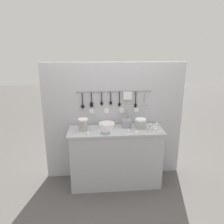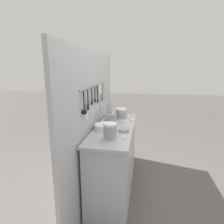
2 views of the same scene
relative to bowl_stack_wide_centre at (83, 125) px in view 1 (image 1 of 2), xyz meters
name	(u,v)px [view 1 (image 1 of 2)]	position (x,y,z in m)	size (l,w,h in m)	color
ground_plane	(116,182)	(0.48, 0.03, -1.00)	(20.00, 20.00, 0.00)	#514F4C
counter	(116,157)	(0.48, 0.03, -0.55)	(1.41, 0.49, 0.90)	#ADAFB5
back_wall	(114,121)	(0.48, 0.31, -0.06)	(2.21, 0.11, 1.87)	#B2B2B7
bowl_stack_wide_centre	(83,125)	(0.00, 0.00, 0.00)	(0.14, 0.14, 0.19)	white
bowl_stack_tall_left	(141,124)	(0.83, -0.01, -0.01)	(0.16, 0.16, 0.17)	white
plate_stack	(107,125)	(0.35, 0.14, -0.06)	(0.24, 0.24, 0.07)	white
steel_mixing_bowl	(105,132)	(0.31, -0.11, -0.08)	(0.13, 0.13, 0.04)	#93969E
cutlery_caddy	(126,123)	(0.65, 0.13, -0.03)	(0.13, 0.13, 0.27)	#93969E
cup_front_left	(157,124)	(1.14, 0.17, -0.08)	(0.04, 0.04, 0.04)	white
cup_edge_near	(154,127)	(1.06, 0.03, -0.08)	(0.04, 0.04, 0.04)	white
cup_beside_plates	(88,134)	(0.07, -0.14, -0.08)	(0.04, 0.04, 0.04)	white
cup_front_right	(156,130)	(1.06, -0.07, -0.08)	(0.04, 0.04, 0.04)	white
cup_centre	(160,132)	(1.08, -0.17, -0.08)	(0.04, 0.04, 0.04)	white
cup_edge_far	(151,125)	(1.03, 0.13, -0.08)	(0.04, 0.04, 0.04)	white
cup_back_right	(137,133)	(0.75, -0.17, -0.08)	(0.04, 0.04, 0.04)	white
cup_mid_row	(129,131)	(0.65, -0.10, -0.08)	(0.04, 0.04, 0.04)	white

